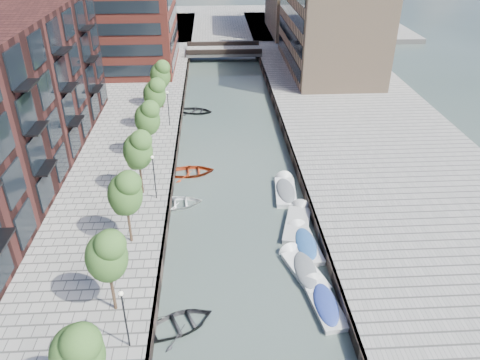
{
  "coord_description": "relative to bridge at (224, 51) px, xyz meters",
  "views": [
    {
      "loc": [
        -1.94,
        -10.91,
        22.67
      ],
      "look_at": [
        0.0,
        22.37,
        3.5
      ],
      "focal_mm": 35.0,
      "sensor_mm": 36.0,
      "label": 1
    }
  ],
  "objects": [
    {
      "name": "water",
      "position": [
        0.0,
        -32.0,
        -1.39
      ],
      "size": [
        300.0,
        300.0,
        0.0
      ],
      "primitive_type": "plane",
      "color": "#38473F",
      "rests_on": "ground"
    },
    {
      "name": "quay_right",
      "position": [
        16.0,
        -32.0,
        -0.89
      ],
      "size": [
        20.0,
        140.0,
        1.0
      ],
      "primitive_type": "cube",
      "color": "gray",
      "rests_on": "ground"
    },
    {
      "name": "quay_wall_left",
      "position": [
        -6.1,
        -32.0,
        -0.89
      ],
      "size": [
        0.25,
        140.0,
        1.0
      ],
      "primitive_type": "cube",
      "color": "#332823",
      "rests_on": "ground"
    },
    {
      "name": "quay_wall_right",
      "position": [
        6.1,
        -32.0,
        -0.89
      ],
      "size": [
        0.25,
        140.0,
        1.0
      ],
      "primitive_type": "cube",
      "color": "#332823",
      "rests_on": "ground"
    },
    {
      "name": "far_closure",
      "position": [
        0.0,
        28.0,
        -0.89
      ],
      "size": [
        80.0,
        40.0,
        1.0
      ],
      "primitive_type": "cube",
      "color": "gray",
      "rests_on": "ground"
    },
    {
      "name": "apartment_block",
      "position": [
        -20.0,
        -42.0,
        6.61
      ],
      "size": [
        8.0,
        38.0,
        14.0
      ],
      "primitive_type": "cube",
      "color": "black",
      "rests_on": "quay_left"
    },
    {
      "name": "tan_block_near",
      "position": [
        16.0,
        -10.0,
        6.61
      ],
      "size": [
        12.0,
        25.0,
        14.0
      ],
      "primitive_type": "cube",
      "color": "tan",
      "rests_on": "quay_right"
    },
    {
      "name": "bridge",
      "position": [
        0.0,
        0.0,
        0.0
      ],
      "size": [
        13.0,
        6.0,
        1.3
      ],
      "color": "gray",
      "rests_on": "ground"
    },
    {
      "name": "tree_0",
      "position": [
        -8.5,
        -68.0,
        3.92
      ],
      "size": [
        2.5,
        2.5,
        5.95
      ],
      "color": "#382619",
      "rests_on": "quay_left"
    },
    {
      "name": "tree_1",
      "position": [
        -8.5,
        -61.0,
        3.92
      ],
      "size": [
        2.5,
        2.5,
        5.95
      ],
      "color": "#382619",
      "rests_on": "quay_left"
    },
    {
      "name": "tree_2",
      "position": [
        -8.5,
        -54.0,
        3.92
      ],
      "size": [
        2.5,
        2.5,
        5.95
      ],
      "color": "#382619",
      "rests_on": "quay_left"
    },
    {
      "name": "tree_3",
      "position": [
        -8.5,
        -47.0,
        3.92
      ],
      "size": [
        2.5,
        2.5,
        5.95
      ],
      "color": "#382619",
      "rests_on": "quay_left"
    },
    {
      "name": "tree_4",
      "position": [
        -8.5,
        -40.0,
        3.92
      ],
      "size": [
        2.5,
        2.5,
        5.95
      ],
      "color": "#382619",
      "rests_on": "quay_left"
    },
    {
      "name": "tree_5",
      "position": [
        -8.5,
        -33.0,
        3.92
      ],
      "size": [
        2.5,
        2.5,
        5.95
      ],
      "color": "#382619",
      "rests_on": "quay_left"
    },
    {
      "name": "tree_6",
      "position": [
        -8.5,
        -26.0,
        3.92
      ],
      "size": [
        2.5,
        2.5,
        5.95
      ],
      "color": "#382619",
      "rests_on": "quay_left"
    },
    {
      "name": "lamp_0",
      "position": [
        -7.2,
        -64.0,
        2.12
      ],
      "size": [
        0.24,
        0.24,
        4.12
      ],
      "color": "black",
      "rests_on": "quay_left"
    },
    {
      "name": "lamp_1",
      "position": [
        -7.2,
        -48.0,
        2.12
      ],
      "size": [
        0.24,
        0.24,
        4.12
      ],
      "color": "black",
      "rests_on": "quay_left"
    },
    {
      "name": "lamp_2",
      "position": [
        -7.2,
        -32.0,
        2.12
      ],
      "size": [
        0.24,
        0.24,
        4.12
      ],
      "color": "black",
      "rests_on": "quay_left"
    },
    {
      "name": "sloop_1",
      "position": [
        -4.44,
        -61.82,
        -1.39
      ],
      "size": [
        5.3,
        4.66,
        0.91
      ],
      "primitive_type": "imported",
      "rotation": [
        0.0,
        0.0,
        1.99
      ],
      "color": "#232426",
      "rests_on": "ground"
    },
    {
      "name": "sloop_2",
      "position": [
        -4.41,
        -42.03,
        -1.39
      ],
      "size": [
        4.9,
        3.72,
        0.95
      ],
      "primitive_type": "imported",
      "rotation": [
        0.0,
        0.0,
        1.67
      ],
      "color": "#A43111",
      "rests_on": "ground"
    },
    {
      "name": "sloop_3",
      "position": [
        -5.4,
        -47.76,
        -1.39
      ],
      "size": [
        4.72,
        3.62,
        0.91
      ],
      "primitive_type": "imported",
      "rotation": [
        0.0,
        0.0,
        1.69
      ],
      "color": "white",
      "rests_on": "ground"
    },
    {
      "name": "sloop_4",
      "position": [
        -4.35,
        -25.64,
        -1.39
      ],
      "size": [
        4.89,
        3.96,
        0.89
      ],
      "primitive_type": "imported",
      "rotation": [
        0.0,
        0.0,
        1.35
      ],
      "color": "black",
      "rests_on": "ground"
    },
    {
      "name": "motorboat_0",
      "position": [
        4.9,
        -60.41,
        -1.2
      ],
      "size": [
        2.31,
        4.94,
        1.58
      ],
      "color": "beige",
      "rests_on": "ground"
    },
    {
      "name": "motorboat_1",
      "position": [
        4.09,
        -56.96,
        -1.19
      ],
      "size": [
        3.11,
        5.2,
        1.64
      ],
      "color": "white",
      "rests_on": "ground"
    },
    {
      "name": "motorboat_2",
      "position": [
        4.78,
        -51.05,
        -1.28
      ],
      "size": [
        3.2,
        5.74,
        1.82
      ],
      "color": "#B6B5B3",
      "rests_on": "ground"
    },
    {
      "name": "motorboat_3",
      "position": [
        4.76,
        -53.97,
        -1.19
      ],
      "size": [
        2.21,
        5.1,
        1.65
      ],
      "color": "silver",
      "rests_on": "ground"
    },
    {
      "name": "motorboat_4",
      "position": [
        4.42,
        -46.01,
        -1.18
      ],
      "size": [
        2.23,
        5.37,
        1.75
      ],
      "color": "silver",
      "rests_on": "ground"
    },
    {
      "name": "car",
      "position": [
        11.54,
        -14.96,
        0.3
      ],
      "size": [
        1.81,
        4.11,
        1.37
      ],
      "primitive_type": "imported",
      "rotation": [
        0.0,
        0.0,
        -0.05
      ],
      "color": "#A1A4A6",
      "rests_on": "quay_right"
    }
  ]
}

